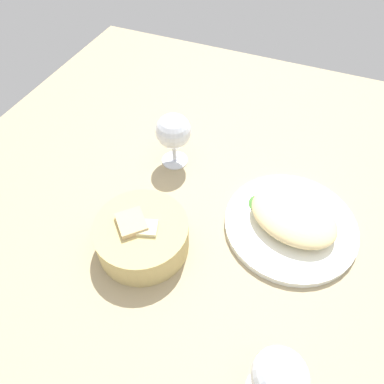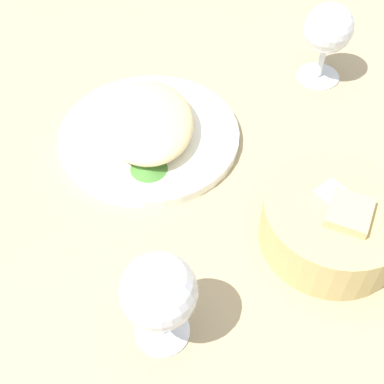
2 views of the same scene
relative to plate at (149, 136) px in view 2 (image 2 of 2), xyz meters
The scene contains 7 objects.
ground_plane 11.64cm from the plate, 50.92° to the left, with size 140.00×140.00×2.00cm, color tan.
plate is the anchor object (origin of this frame).
omelette 2.82cm from the plate, ahead, with size 17.00×12.66×4.23cm, color beige.
lettuce_garnish 7.20cm from the plate, 18.91° to the right, with size 5.07×5.07×1.15cm, color #407A2F.
bread_basket 28.97cm from the plate, 30.82° to the left, with size 17.13×17.13×7.66cm.
wine_glass_near 30.79cm from the plate, 16.13° to the right, with size 7.70×7.70×12.74cm.
wine_glass_far 31.06cm from the plate, 96.58° to the left, with size 7.43×7.43×12.74cm.
Camera 2 is at (45.57, -23.45, 53.53)cm, focal length 49.23 mm.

